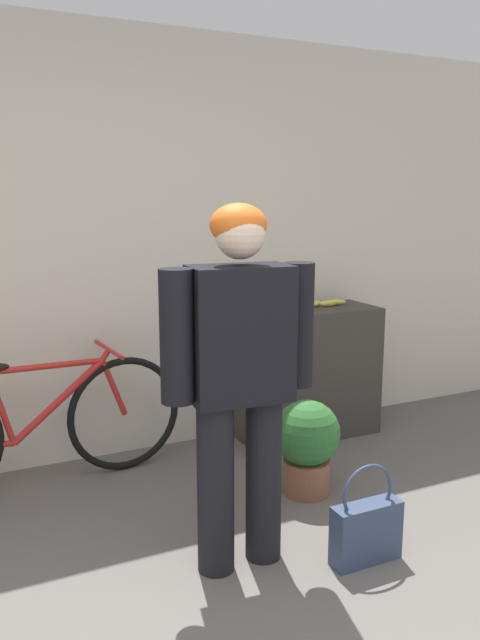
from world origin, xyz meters
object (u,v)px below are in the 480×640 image
object	(u,v)px
banana	(326,303)
potted_plant	(307,442)
handbag	(366,529)
bicycle	(36,426)
person	(240,365)

from	to	relation	value
banana	potted_plant	xyz separation A→B (m)	(-0.62, -0.80, -0.60)
handbag	potted_plant	xyz separation A→B (m)	(0.10, 0.69, 0.14)
bicycle	handbag	distance (m)	1.84
banana	handbag	world-z (taller)	banana
banana	potted_plant	size ratio (longest dim) A/B	0.57
person	bicycle	distance (m)	1.44
person	bicycle	bearing A→B (deg)	127.21
person	handbag	xyz separation A→B (m)	(0.51, -0.23, -0.75)
handbag	potted_plant	bearing A→B (deg)	81.29
person	potted_plant	size ratio (longest dim) A/B	3.00
person	banana	world-z (taller)	person
bicycle	banana	world-z (taller)	banana
potted_plant	person	bearing A→B (deg)	-143.78
handbag	banana	bearing A→B (deg)	63.79
bicycle	person	bearing A→B (deg)	-63.34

